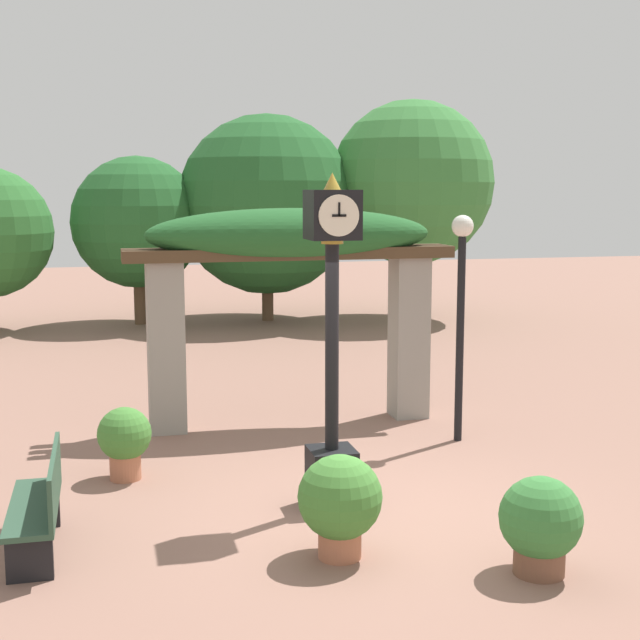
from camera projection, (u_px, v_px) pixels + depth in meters
ground_plane at (366, 514)px, 8.87m from camera, size 60.00×60.00×0.00m
pedestal_clock at (332, 350)px, 8.85m from camera, size 0.48×0.53×3.36m
pergola at (291, 262)px, 11.98m from camera, size 4.46×1.08×2.96m
potted_plant_near_left at (125, 439)px, 9.86m from camera, size 0.60×0.60×0.82m
potted_plant_near_right at (340, 501)px, 7.75m from camera, size 0.74×0.74×0.92m
potted_plant_far_left at (540, 523)px, 7.43m from camera, size 0.70×0.70×0.84m
park_bench at (41, 505)px, 7.89m from camera, size 0.42×1.51×0.89m
lamp_post at (461, 290)px, 11.18m from camera, size 0.28×0.28×2.89m
tree_line at (262, 204)px, 21.30m from camera, size 13.37×4.75×5.36m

